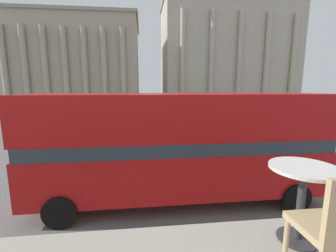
{
  "coord_description": "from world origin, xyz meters",
  "views": [
    {
      "loc": [
        -0.26,
        -2.13,
        4.46
      ],
      "look_at": [
        1.79,
        15.76,
        1.34
      ],
      "focal_mm": 24.0,
      "sensor_mm": 36.0,
      "label": 1
    }
  ],
  "objects_px": {
    "double_decker_bus": "(179,144)",
    "cafe_dining_table": "(302,187)",
    "traffic_light_near": "(266,117)",
    "pedestrian_olive": "(61,130)",
    "traffic_light_mid": "(85,114)",
    "car_black": "(132,118)",
    "plaza_building_left": "(79,67)",
    "pedestrian_grey": "(194,132)",
    "plaza_building_right": "(226,57)",
    "car_silver": "(163,123)",
    "pedestrian_blue": "(105,122)",
    "cafe_chair_0": "(336,227)"
  },
  "relations": [
    {
      "from": "car_silver",
      "to": "pedestrian_blue",
      "type": "height_order",
      "value": "pedestrian_blue"
    },
    {
      "from": "plaza_building_right",
      "to": "pedestrian_olive",
      "type": "xyz_separation_m",
      "value": [
        -25.08,
        -30.06,
        -9.99
      ]
    },
    {
      "from": "plaza_building_right",
      "to": "car_black",
      "type": "distance_m",
      "value": 30.52
    },
    {
      "from": "cafe_dining_table",
      "to": "car_black",
      "type": "height_order",
      "value": "cafe_dining_table"
    },
    {
      "from": "plaza_building_left",
      "to": "traffic_light_mid",
      "type": "xyz_separation_m",
      "value": [
        7.03,
        -26.04,
        -6.13
      ]
    },
    {
      "from": "plaza_building_left",
      "to": "car_silver",
      "type": "distance_m",
      "value": 27.26
    },
    {
      "from": "plaza_building_left",
      "to": "traffic_light_near",
      "type": "distance_m",
      "value": 38.51
    },
    {
      "from": "cafe_chair_0",
      "to": "pedestrian_grey",
      "type": "relative_size",
      "value": 0.5
    },
    {
      "from": "plaza_building_left",
      "to": "traffic_light_near",
      "type": "height_order",
      "value": "plaza_building_left"
    },
    {
      "from": "pedestrian_blue",
      "to": "traffic_light_near",
      "type": "bearing_deg",
      "value": 163.98
    },
    {
      "from": "cafe_dining_table",
      "to": "pedestrian_grey",
      "type": "relative_size",
      "value": 0.4
    },
    {
      "from": "cafe_dining_table",
      "to": "pedestrian_blue",
      "type": "relative_size",
      "value": 0.42
    },
    {
      "from": "cafe_chair_0",
      "to": "plaza_building_left",
      "type": "distance_m",
      "value": 46.58
    },
    {
      "from": "car_silver",
      "to": "car_black",
      "type": "bearing_deg",
      "value": 89.11
    },
    {
      "from": "double_decker_bus",
      "to": "pedestrian_olive",
      "type": "relative_size",
      "value": 6.25
    },
    {
      "from": "double_decker_bus",
      "to": "cafe_chair_0",
      "type": "distance_m",
      "value": 6.99
    },
    {
      "from": "cafe_dining_table",
      "to": "cafe_chair_0",
      "type": "relative_size",
      "value": 0.8
    },
    {
      "from": "double_decker_bus",
      "to": "cafe_dining_table",
      "type": "distance_m",
      "value": 6.45
    },
    {
      "from": "cafe_dining_table",
      "to": "traffic_light_mid",
      "type": "distance_m",
      "value": 18.96
    },
    {
      "from": "cafe_chair_0",
      "to": "car_silver",
      "type": "bearing_deg",
      "value": 89.15
    },
    {
      "from": "cafe_dining_table",
      "to": "plaza_building_left",
      "type": "bearing_deg",
      "value": 106.88
    },
    {
      "from": "pedestrian_blue",
      "to": "pedestrian_grey",
      "type": "xyz_separation_m",
      "value": [
        7.73,
        -6.26,
        0.04
      ]
    },
    {
      "from": "pedestrian_olive",
      "to": "pedestrian_grey",
      "type": "distance_m",
      "value": 10.93
    },
    {
      "from": "cafe_chair_0",
      "to": "traffic_light_mid",
      "type": "xyz_separation_m",
      "value": [
        -6.11,
        18.39,
        -1.36
      ]
    },
    {
      "from": "pedestrian_blue",
      "to": "traffic_light_mid",
      "type": "bearing_deg",
      "value": 97.8
    },
    {
      "from": "plaza_building_left",
      "to": "traffic_light_mid",
      "type": "bearing_deg",
      "value": -74.89
    },
    {
      "from": "plaza_building_left",
      "to": "pedestrian_grey",
      "type": "relative_size",
      "value": 12.61
    },
    {
      "from": "plaza_building_right",
      "to": "traffic_light_near",
      "type": "bearing_deg",
      "value": -106.66
    },
    {
      "from": "cafe_chair_0",
      "to": "car_black",
      "type": "height_order",
      "value": "cafe_chair_0"
    },
    {
      "from": "cafe_dining_table",
      "to": "traffic_light_mid",
      "type": "relative_size",
      "value": 0.22
    },
    {
      "from": "cafe_chair_0",
      "to": "traffic_light_near",
      "type": "xyz_separation_m",
      "value": [
        6.26,
        11.64,
        -0.91
      ]
    },
    {
      "from": "double_decker_bus",
      "to": "car_silver",
      "type": "xyz_separation_m",
      "value": [
        0.77,
        15.42,
        -1.67
      ]
    },
    {
      "from": "plaza_building_right",
      "to": "pedestrian_blue",
      "type": "relative_size",
      "value": 15.87
    },
    {
      "from": "plaza_building_left",
      "to": "car_silver",
      "type": "relative_size",
      "value": 5.45
    },
    {
      "from": "plaza_building_left",
      "to": "pedestrian_olive",
      "type": "distance_m",
      "value": 28.01
    },
    {
      "from": "plaza_building_right",
      "to": "double_decker_bus",
      "type": "bearing_deg",
      "value": -112.52
    },
    {
      "from": "traffic_light_mid",
      "to": "car_black",
      "type": "height_order",
      "value": "traffic_light_mid"
    },
    {
      "from": "car_black",
      "to": "pedestrian_grey",
      "type": "height_order",
      "value": "pedestrian_grey"
    },
    {
      "from": "cafe_dining_table",
      "to": "cafe_chair_0",
      "type": "height_order",
      "value": "cafe_chair_0"
    },
    {
      "from": "double_decker_bus",
      "to": "traffic_light_near",
      "type": "xyz_separation_m",
      "value": [
        6.16,
        4.75,
        0.26
      ]
    },
    {
      "from": "traffic_light_near",
      "to": "plaza_building_right",
      "type": "bearing_deg",
      "value": 73.34
    },
    {
      "from": "double_decker_bus",
      "to": "traffic_light_mid",
      "type": "relative_size",
      "value": 3.29
    },
    {
      "from": "double_decker_bus",
      "to": "cafe_dining_table",
      "type": "relative_size",
      "value": 14.89
    },
    {
      "from": "plaza_building_right",
      "to": "car_silver",
      "type": "xyz_separation_m",
      "value": [
        -16.25,
        -25.64,
        -10.29
      ]
    },
    {
      "from": "cafe_dining_table",
      "to": "traffic_light_mid",
      "type": "height_order",
      "value": "cafe_dining_table"
    },
    {
      "from": "double_decker_bus",
      "to": "traffic_light_mid",
      "type": "bearing_deg",
      "value": 121.38
    },
    {
      "from": "car_black",
      "to": "cafe_dining_table",
      "type": "bearing_deg",
      "value": -39.61
    },
    {
      "from": "cafe_dining_table",
      "to": "plaza_building_left",
      "type": "height_order",
      "value": "plaza_building_left"
    },
    {
      "from": "double_decker_bus",
      "to": "cafe_chair_0",
      "type": "height_order",
      "value": "double_decker_bus"
    },
    {
      "from": "traffic_light_near",
      "to": "pedestrian_olive",
      "type": "xyz_separation_m",
      "value": [
        -14.22,
        6.25,
        -1.62
      ]
    }
  ]
}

